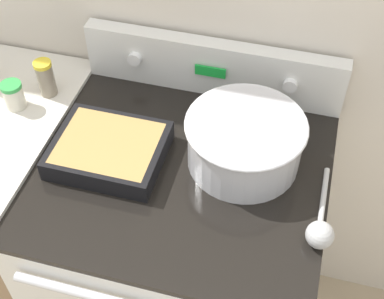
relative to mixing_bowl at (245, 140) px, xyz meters
name	(u,v)px	position (x,y,z in m)	size (l,w,h in m)	color
stove_range	(185,262)	(-0.15, -0.07, -0.55)	(0.76, 0.73, 0.95)	silver
control_panel	(213,67)	(-0.15, 0.26, 0.01)	(0.76, 0.07, 0.17)	silver
side_counter	(1,217)	(-0.82, -0.07, -0.55)	(0.58, 0.70, 0.96)	#896B4C
mixing_bowl	(245,140)	(0.00, 0.00, 0.00)	(0.31, 0.31, 0.14)	silver
casserole_dish	(109,149)	(-0.34, -0.08, -0.05)	(0.29, 0.24, 0.06)	black
ladle	(320,230)	(0.22, -0.19, -0.05)	(0.07, 0.26, 0.07)	#B7B7B7
spice_jar_yellow_cap	(46,78)	(-0.61, 0.10, -0.01)	(0.05, 0.05, 0.11)	gray
spice_jar_green_cap	(14,95)	(-0.67, 0.03, -0.03)	(0.06, 0.06, 0.08)	beige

